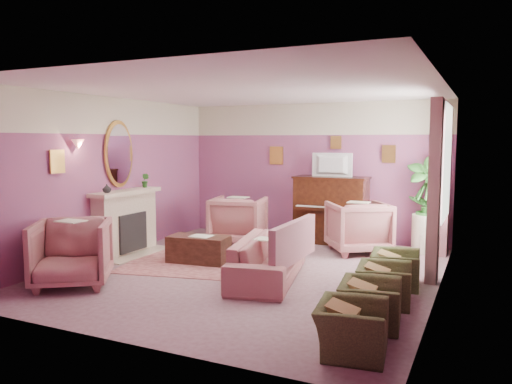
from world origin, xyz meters
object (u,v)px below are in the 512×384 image
at_px(floral_armchair_right, 358,224).
at_px(floral_armchair_front, 72,250).
at_px(coffee_table, 199,249).
at_px(olive_chair_c, 384,278).
at_px(olive_chair_b, 370,296).
at_px(sofa, 268,251).
at_px(olive_chair_a, 352,320).
at_px(olive_chair_d, 395,263).
at_px(piano, 331,211).
at_px(floral_armchair_left, 238,218).
at_px(television, 331,163).
at_px(side_table, 426,234).

xyz_separation_m(floral_armchair_right, floral_armchair_front, (-3.15, -3.78, 0.00)).
distance_m(coffee_table, olive_chair_c, 3.31).
relative_size(coffee_table, floral_armchair_right, 0.96).
height_order(floral_armchair_right, olive_chair_b, floral_armchair_right).
height_order(sofa, olive_chair_a, sofa).
xyz_separation_m(floral_armchair_front, olive_chair_d, (4.12, 1.93, -0.19)).
relative_size(floral_armchair_right, olive_chair_d, 1.38).
xyz_separation_m(piano, floral_armchair_front, (-2.45, -4.40, -0.13)).
xyz_separation_m(piano, floral_armchair_left, (-1.64, -0.84, -0.13)).
relative_size(piano, olive_chair_c, 1.86).
distance_m(floral_armchair_left, olive_chair_b, 4.66).
height_order(television, floral_armchair_front, television).
bearing_deg(side_table, floral_armchair_left, -167.98).
height_order(piano, sofa, piano).
bearing_deg(floral_armchair_front, olive_chair_a, -7.33).
relative_size(television, olive_chair_d, 1.06).
height_order(olive_chair_d, side_table, side_table).
bearing_deg(sofa, piano, 88.41).
height_order(television, olive_chair_a, television).
height_order(television, floral_armchair_left, television).
bearing_deg(olive_chair_c, sofa, 168.34).
relative_size(floral_armchair_front, olive_chair_b, 1.38).
height_order(piano, coffee_table, piano).
distance_m(floral_armchair_right, floral_armchair_front, 4.92).
bearing_deg(television, side_table, -1.70).
relative_size(floral_armchair_right, olive_chair_c, 1.38).
xyz_separation_m(coffee_table, floral_armchair_left, (-0.10, 1.66, 0.29)).
distance_m(floral_armchair_left, side_table, 3.55).
height_order(sofa, side_table, sofa).
distance_m(coffee_table, sofa, 1.53).
bearing_deg(coffee_table, piano, 58.38).
xyz_separation_m(piano, television, (0.00, -0.05, 0.95)).
xyz_separation_m(sofa, olive_chair_a, (1.76, -2.00, -0.10)).
distance_m(olive_chair_a, olive_chair_d, 2.46).
xyz_separation_m(sofa, floral_armchair_left, (-1.56, 2.09, 0.10)).
distance_m(television, olive_chair_d, 3.21).
bearing_deg(floral_armchair_left, sofa, -53.21).
bearing_deg(olive_chair_c, side_table, 87.21).
xyz_separation_m(television, olive_chair_d, (1.67, -2.42, -1.27)).
height_order(floral_armchair_right, side_table, floral_armchair_right).
bearing_deg(olive_chair_b, television, 112.40).
height_order(television, olive_chair_b, television).
distance_m(piano, side_table, 1.86).
relative_size(sofa, olive_chair_a, 2.78).
distance_m(sofa, floral_armchair_right, 2.44).
bearing_deg(olive_chair_a, olive_chair_b, 90.00).
xyz_separation_m(floral_armchair_front, olive_chair_a, (4.12, -0.53, -0.19)).
xyz_separation_m(piano, olive_chair_c, (1.67, -3.29, -0.32)).
bearing_deg(olive_chair_b, olive_chair_d, 90.00).
distance_m(piano, olive_chair_a, 5.22).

